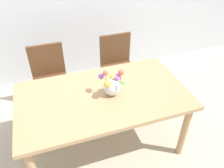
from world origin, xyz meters
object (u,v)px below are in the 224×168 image
at_px(chair_left, 50,76).
at_px(flower_vase, 112,85).
at_px(dining_table, 103,101).
at_px(chair_right, 118,63).

bearing_deg(chair_left, flower_vase, 122.81).
xyz_separation_m(dining_table, flower_vase, (0.08, -0.02, 0.19)).
height_order(dining_table, chair_right, chair_right).
bearing_deg(chair_left, dining_table, 119.07).
relative_size(chair_right, flower_vase, 3.30).
relative_size(chair_left, flower_vase, 3.30).
height_order(chair_right, flower_vase, flower_vase).
xyz_separation_m(chair_left, flower_vase, (0.53, -0.83, 0.32)).
distance_m(dining_table, chair_right, 0.93).
xyz_separation_m(dining_table, chair_left, (-0.45, 0.81, -0.13)).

